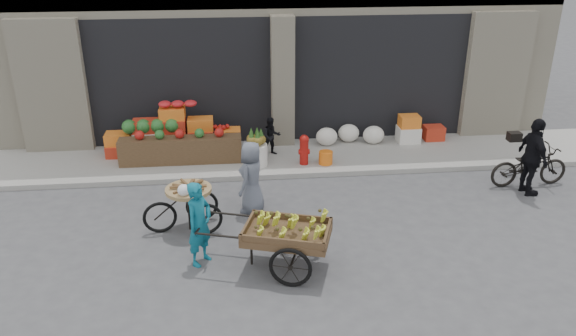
{
  "coord_description": "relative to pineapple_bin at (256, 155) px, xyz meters",
  "views": [
    {
      "loc": [
        -1.27,
        -8.31,
        5.2
      ],
      "look_at": [
        -0.28,
        1.09,
        1.1
      ],
      "focal_mm": 35.0,
      "sensor_mm": 36.0,
      "label": 1
    }
  ],
  "objects": [
    {
      "name": "pineapple_bin",
      "position": [
        0.0,
        0.0,
        0.0
      ],
      "size": [
        0.52,
        0.52,
        0.5
      ],
      "primitive_type": "cylinder",
      "color": "silver",
      "rests_on": "sidewalk"
    },
    {
      "name": "vendor_woman",
      "position": [
        -1.12,
        -3.78,
        0.36
      ],
      "size": [
        0.6,
        0.64,
        1.46
      ],
      "primitive_type": "imported",
      "rotation": [
        0.0,
        0.0,
        0.95
      ],
      "color": "#0F6279",
      "rests_on": "ground"
    },
    {
      "name": "fire_hydrant",
      "position": [
        1.1,
        -0.05,
        0.13
      ],
      "size": [
        0.22,
        0.22,
        0.71
      ],
      "color": "#A5140F",
      "rests_on": "sidewalk"
    },
    {
      "name": "fruit_display",
      "position": [
        -1.73,
        0.78,
        0.3
      ],
      "size": [
        3.1,
        1.12,
        1.24
      ],
      "color": "red",
      "rests_on": "sidewalk"
    },
    {
      "name": "right_bay_goods",
      "position": [
        3.36,
        1.1,
        0.04
      ],
      "size": [
        3.35,
        0.6,
        0.7
      ],
      "color": "silver",
      "rests_on": "sidewalk"
    },
    {
      "name": "sidewalk",
      "position": [
        0.75,
        0.5,
        -0.31
      ],
      "size": [
        18.0,
        2.2,
        0.12
      ],
      "primitive_type": "cube",
      "color": "gray",
      "rests_on": "ground"
    },
    {
      "name": "tricycle_cart",
      "position": [
        -1.36,
        -2.62,
        0.2
      ],
      "size": [
        1.46,
        0.96,
        0.95
      ],
      "rotation": [
        0.0,
        0.0,
        0.15
      ],
      "color": "#9E7F51",
      "rests_on": "ground"
    },
    {
      "name": "cyclist",
      "position": [
        5.6,
        -1.85,
        0.46
      ],
      "size": [
        0.45,
        0.99,
        1.65
      ],
      "primitive_type": "imported",
      "rotation": [
        0.0,
        0.0,
        1.61
      ],
      "color": "black",
      "rests_on": "ground"
    },
    {
      "name": "banana_cart",
      "position": [
        0.24,
        -4.1,
        0.33
      ],
      "size": [
        2.48,
        1.55,
        0.97
      ],
      "rotation": [
        0.0,
        0.0,
        -0.3
      ],
      "color": "brown",
      "rests_on": "ground"
    },
    {
      "name": "ground",
      "position": [
        0.75,
        -3.6,
        -0.37
      ],
      "size": [
        80.0,
        80.0,
        0.0
      ],
      "primitive_type": "plane",
      "color": "#424244",
      "rests_on": "ground"
    },
    {
      "name": "seated_person",
      "position": [
        0.4,
        0.6,
        0.21
      ],
      "size": [
        0.51,
        0.43,
        0.93
      ],
      "primitive_type": "imported",
      "rotation": [
        0.0,
        0.0,
        0.17
      ],
      "color": "black",
      "rests_on": "sidewalk"
    },
    {
      "name": "vendor_grey",
      "position": [
        -0.19,
        -2.02,
        0.35
      ],
      "size": [
        0.74,
        0.84,
        1.45
      ],
      "primitive_type": "imported",
      "rotation": [
        0.0,
        0.0,
        -2.06
      ],
      "color": "slate",
      "rests_on": "ground"
    },
    {
      "name": "bicycle",
      "position": [
        5.8,
        -1.45,
        0.08
      ],
      "size": [
        1.74,
        0.67,
        0.9
      ],
      "primitive_type": "imported",
      "rotation": [
        0.0,
        0.0,
        1.61
      ],
      "color": "black",
      "rests_on": "ground"
    },
    {
      "name": "orange_bucket",
      "position": [
        1.6,
        -0.1,
        -0.1
      ],
      "size": [
        0.32,
        0.32,
        0.3
      ],
      "primitive_type": "cylinder",
      "color": "orange",
      "rests_on": "sidewalk"
    }
  ]
}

